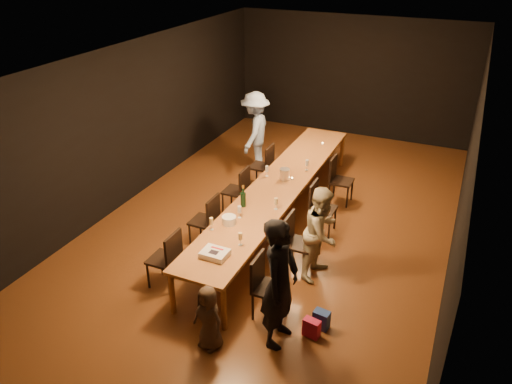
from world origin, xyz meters
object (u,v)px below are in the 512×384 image
at_px(woman_birthday, 280,283).
at_px(man_blue, 255,131).
at_px(chair_right_3, 342,181).
at_px(chair_right_2, 323,208).
at_px(chair_left_3, 261,166).
at_px(table, 278,187).
at_px(plate_stack, 229,220).
at_px(chair_right_1, 300,243).
at_px(chair_left_0, 164,258).
at_px(chair_left_1, 204,220).
at_px(champagne_bottle, 243,196).
at_px(chair_right_0, 270,288).
at_px(birthday_cake, 215,254).
at_px(woman_tan, 322,233).
at_px(chair_left_2, 235,190).
at_px(ice_bucket, 285,174).
at_px(child, 209,318).

bearing_deg(woman_birthday, man_blue, 27.80).
distance_m(chair_right_3, woman_birthday, 4.00).
distance_m(chair_right_2, chair_left_3, 2.08).
bearing_deg(man_blue, table, 26.86).
height_order(chair_right_3, plate_stack, chair_right_3).
xyz_separation_m(chair_right_1, chair_right_3, (0.00, 2.40, 0.00)).
distance_m(table, chair_left_0, 2.56).
xyz_separation_m(chair_left_1, man_blue, (-0.50, 3.21, 0.40)).
relative_size(chair_right_1, champagne_bottle, 2.47).
relative_size(table, man_blue, 3.46).
bearing_deg(chair_right_0, chair_left_3, -154.72).
height_order(chair_left_0, birthday_cake, chair_left_0).
bearing_deg(plate_stack, man_blue, 107.95).
height_order(woman_tan, plate_stack, woman_tan).
height_order(chair_right_2, man_blue, man_blue).
xyz_separation_m(chair_right_1, plate_stack, (-1.05, -0.34, 0.35)).
distance_m(chair_right_0, man_blue, 4.95).
xyz_separation_m(chair_right_2, chair_right_3, (0.00, 1.20, 0.00)).
bearing_deg(chair_right_0, chair_right_1, 180.00).
distance_m(chair_left_2, champagne_bottle, 1.23).
xyz_separation_m(chair_left_0, champagne_bottle, (0.62, 1.44, 0.47)).
distance_m(table, chair_left_2, 0.88).
xyz_separation_m(chair_right_2, chair_left_2, (-1.70, 0.00, 0.00)).
xyz_separation_m(table, chair_left_0, (-0.85, -2.40, -0.24)).
bearing_deg(chair_right_2, ice_bucket, -107.25).
height_order(chair_left_2, chair_left_3, same).
relative_size(chair_right_0, chair_left_2, 1.00).
height_order(woman_birthday, woman_tan, woman_birthday).
xyz_separation_m(chair_right_1, birthday_cake, (-0.83, -1.20, 0.33)).
bearing_deg(chair_right_0, woman_birthday, 36.68).
bearing_deg(plate_stack, child, -71.71).
relative_size(child, birthday_cake, 2.48).
bearing_deg(table, champagne_bottle, -103.65).
distance_m(chair_right_0, ice_bucket, 2.81).
distance_m(chair_right_0, woman_birthday, 0.63).
bearing_deg(chair_right_3, ice_bucket, -41.30).
relative_size(table, champagne_bottle, 15.93).
bearing_deg(chair_left_0, chair_right_0, -90.00).
xyz_separation_m(chair_right_1, man_blue, (-2.20, 3.21, 0.40)).
distance_m(birthday_cake, plate_stack, 0.88).
distance_m(chair_right_1, champagne_bottle, 1.21).
xyz_separation_m(chair_left_1, birthday_cake, (0.87, -1.20, 0.33)).
distance_m(chair_left_2, birthday_cake, 2.57).
distance_m(table, chair_right_1, 1.49).
bearing_deg(chair_right_3, child, -6.22).
bearing_deg(chair_left_0, chair_left_3, 0.00).
relative_size(chair_left_3, plate_stack, 4.18).
bearing_deg(woman_tan, man_blue, 48.19).
bearing_deg(champagne_bottle, chair_left_3, 106.00).
distance_m(child, ice_bucket, 3.54).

